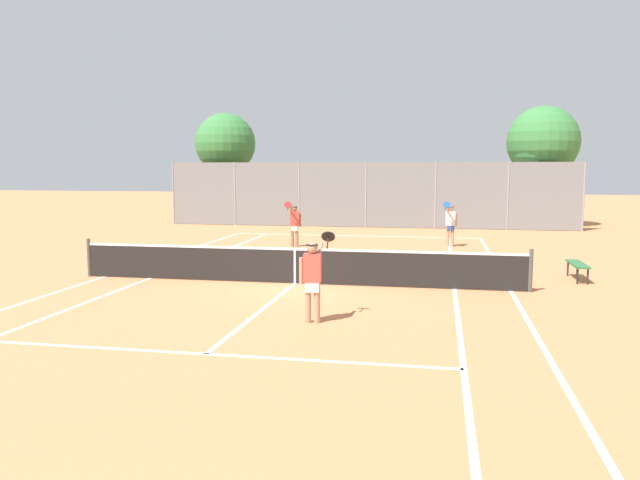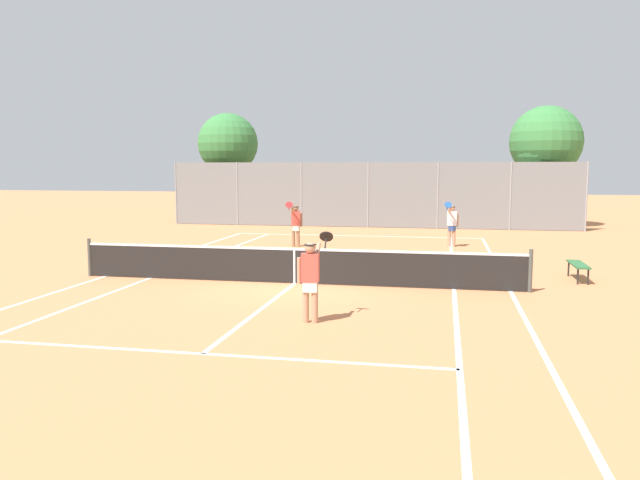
{
  "view_description": "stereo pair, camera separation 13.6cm",
  "coord_description": "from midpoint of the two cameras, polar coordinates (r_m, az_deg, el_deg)",
  "views": [
    {
      "loc": [
        3.71,
        -15.81,
        3.04
      ],
      "look_at": [
        0.39,
        1.5,
        1.0
      ],
      "focal_mm": 35.0,
      "sensor_mm": 36.0,
      "label": 1
    },
    {
      "loc": [
        3.85,
        -15.78,
        3.04
      ],
      "look_at": [
        0.39,
        1.5,
        1.0
      ],
      "focal_mm": 35.0,
      "sensor_mm": 36.0,
      "label": 2
    }
  ],
  "objects": [
    {
      "name": "player_near_side",
      "position": [
        12.25,
        -1.0,
        -3.33
      ],
      "size": [
        0.63,
        0.76,
        1.77
      ],
      "color": "tan",
      "rests_on": "ground"
    },
    {
      "name": "ground_plane",
      "position": [
        16.53,
        -2.55,
        -4.01
      ],
      "size": [
        120.0,
        120.0,
        0.0
      ],
      "primitive_type": "plane",
      "color": "#CC7A4C"
    },
    {
      "name": "court_line_markings",
      "position": [
        16.53,
        -2.55,
        -3.99
      ],
      "size": [
        11.1,
        23.9,
        0.01
      ],
      "color": "white",
      "rests_on": "ground"
    },
    {
      "name": "player_far_left",
      "position": [
        24.13,
        -2.51,
        1.57
      ],
      "size": [
        0.53,
        0.84,
        1.77
      ],
      "color": "#936B4C",
      "rests_on": "ground"
    },
    {
      "name": "tree_behind_left",
      "position": [
        36.08,
        -8.74,
        8.57
      ],
      "size": [
        3.41,
        3.41,
        6.12
      ],
      "color": "brown",
      "rests_on": "ground"
    },
    {
      "name": "tree_behind_right",
      "position": [
        34.38,
        19.5,
        8.25
      ],
      "size": [
        3.67,
        3.67,
        6.22
      ],
      "color": "brown",
      "rests_on": "ground"
    },
    {
      "name": "tennis_net",
      "position": [
        16.44,
        -2.55,
        -2.26
      ],
      "size": [
        12.0,
        0.1,
        1.07
      ],
      "color": "#474C47",
      "rests_on": "ground"
    },
    {
      "name": "back_fence",
      "position": [
        32.04,
        4.1,
        4.14
      ],
      "size": [
        21.12,
        0.08,
        3.35
      ],
      "color": "gray",
      "rests_on": "ground"
    },
    {
      "name": "courtside_bench",
      "position": [
        18.35,
        22.3,
        -2.14
      ],
      "size": [
        0.36,
        1.5,
        0.47
      ],
      "color": "#2D6638",
      "rests_on": "ground"
    },
    {
      "name": "player_far_right",
      "position": [
        24.67,
        11.68,
        1.55
      ],
      "size": [
        0.57,
        0.82,
        1.77
      ],
      "color": "tan",
      "rests_on": "ground"
    },
    {
      "name": "loose_tennis_ball_0",
      "position": [
        24.26,
        -7.06,
        -0.57
      ],
      "size": [
        0.07,
        0.07,
        0.07
      ],
      "primitive_type": "sphere",
      "color": "#D1DB33",
      "rests_on": "ground"
    }
  ]
}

